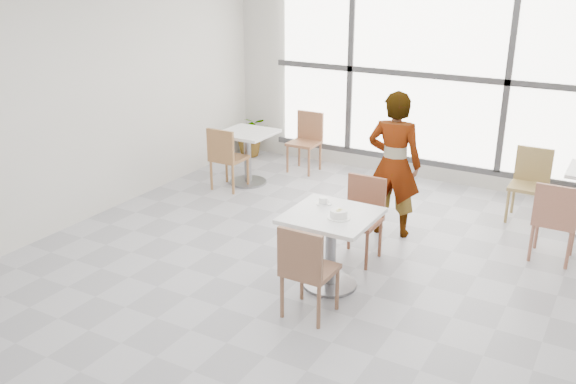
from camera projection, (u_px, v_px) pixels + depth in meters
The scene contains 16 objects.
floor at pixel (303, 277), 6.15m from camera, with size 7.00×7.00×0.00m, color #9E9EA5.
wall_back at pixel (426, 74), 8.47m from camera, with size 6.00×6.00×0.00m, color silver.
wall_left at pixel (73, 97), 7.03m from camera, with size 7.00×7.00×0.00m, color silver.
window at pixel (425, 75), 8.41m from camera, with size 4.60×0.07×2.52m.
main_table at pixel (331, 236), 5.81m from camera, with size 0.80×0.80×0.75m.
chair_near at pixel (306, 266), 5.28m from camera, with size 0.42×0.42×0.87m.
chair_far at pixel (362, 212), 6.42m from camera, with size 0.42×0.42×0.87m.
oatmeal_bowl at pixel (339, 214), 5.61m from camera, with size 0.21×0.21×0.09m.
coffee_cup at pixel (323, 201), 5.95m from camera, with size 0.16×0.13×0.07m.
person at pixel (394, 165), 6.87m from camera, with size 0.60×0.40×1.66m, color black.
bg_table_left at pixel (248, 150), 8.60m from camera, with size 0.70×0.70×0.75m.
bg_chair_left_near at pixel (225, 155), 8.34m from camera, with size 0.42×0.42×0.87m.
bg_chair_left_far at pixel (307, 137), 9.16m from camera, with size 0.42×0.42×0.87m.
bg_chair_right_near at pixel (555, 217), 6.30m from camera, with size 0.42×0.42×0.87m.
bg_chair_right_far at pixel (530, 179), 7.39m from camera, with size 0.42×0.42×0.87m.
plant_left at pixel (251, 136), 9.89m from camera, with size 0.60×0.52×0.66m, color #3E7634.
Camera 1 is at (2.60, -4.81, 2.94)m, focal length 38.56 mm.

